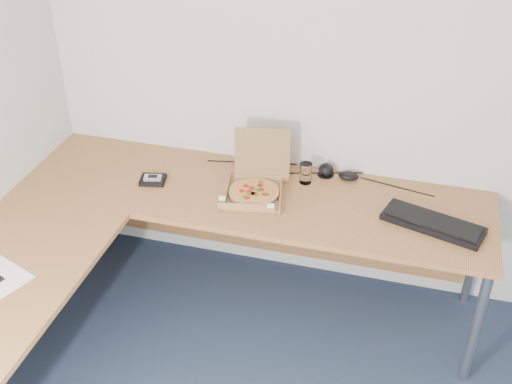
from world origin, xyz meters
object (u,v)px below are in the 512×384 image
(pizza_box, at_px, (255,188))
(wallet, at_px, (153,180))
(desk, at_px, (166,234))
(keyboard, at_px, (433,224))
(drinking_glass, at_px, (306,173))

(pizza_box, bearing_deg, wallet, 171.89)
(desk, distance_m, pizza_box, 0.54)
(desk, relative_size, keyboard, 5.11)
(desk, height_order, drinking_glass, drinking_glass)
(pizza_box, xyz_separation_m, wallet, (-0.57, -0.03, -0.02))
(pizza_box, bearing_deg, drinking_glass, 26.89)
(keyboard, bearing_deg, pizza_box, -165.95)
(pizza_box, distance_m, wallet, 0.57)
(desk, relative_size, drinking_glass, 21.37)
(keyboard, distance_m, wallet, 1.48)
(pizza_box, xyz_separation_m, keyboard, (0.92, -0.05, -0.02))
(keyboard, xyz_separation_m, wallet, (-1.48, 0.02, -0.00))
(desk, xyz_separation_m, wallet, (-0.23, 0.39, 0.04))
(drinking_glass, bearing_deg, wallet, -165.06)
(desk, relative_size, pizza_box, 7.27)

